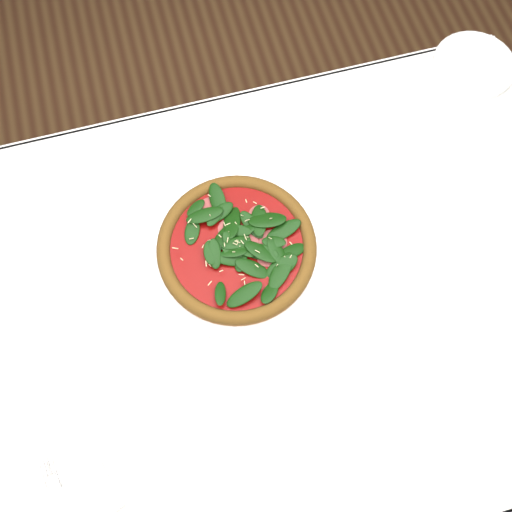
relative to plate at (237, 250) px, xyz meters
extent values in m
plane|color=brown|center=(0.00, -0.09, -0.76)|extent=(6.00, 6.00, 0.00)
cube|color=silver|center=(0.00, -0.09, -0.03)|extent=(1.20, 0.80, 0.04)
cylinder|color=#4B301E|center=(0.54, 0.25, -0.40)|extent=(0.06, 0.06, 0.71)
cube|color=silver|center=(0.00, 0.31, -0.12)|extent=(1.20, 0.01, 0.22)
cylinder|color=white|center=(0.00, 0.00, 0.00)|extent=(0.31, 0.31, 0.01)
torus|color=white|center=(0.00, 0.00, 0.00)|extent=(0.31, 0.31, 0.01)
cylinder|color=#A25E27|center=(0.00, 0.00, 0.01)|extent=(0.27, 0.27, 0.01)
torus|color=#A76F26|center=(0.00, 0.00, 0.02)|extent=(0.27, 0.27, 0.02)
cylinder|color=#950805|center=(0.00, 0.00, 0.02)|extent=(0.22, 0.22, 0.00)
cylinder|color=#A44941|center=(0.00, 0.00, 0.02)|extent=(0.20, 0.20, 0.00)
ellipsoid|color=#12380A|center=(0.00, 0.00, 0.03)|extent=(0.21, 0.21, 0.02)
cylinder|color=beige|center=(0.00, 0.00, 0.03)|extent=(0.20, 0.20, 0.00)
cube|color=silver|center=(-0.35, -0.26, 0.01)|extent=(0.03, 0.05, 0.00)
cylinder|color=white|center=(0.53, 0.25, 0.00)|extent=(0.16, 0.16, 0.01)
torus|color=white|center=(0.53, 0.25, 0.00)|extent=(0.16, 0.16, 0.01)
camera|label=1|loc=(-0.06, -0.35, 0.88)|focal=40.00mm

